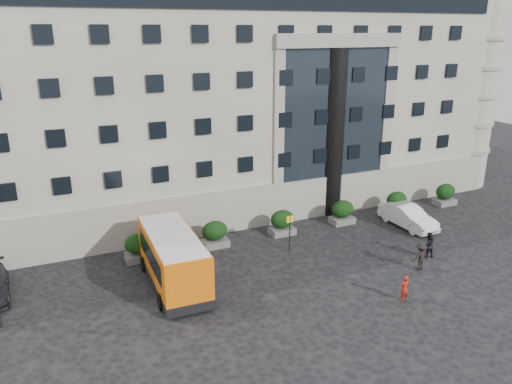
{
  "coord_description": "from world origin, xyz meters",
  "views": [
    {
      "loc": [
        -9.35,
        -22.08,
        14.27
      ],
      "look_at": [
        2.43,
        3.71,
        5.0
      ],
      "focal_mm": 35.0,
      "sensor_mm": 36.0,
      "label": 1
    }
  ],
  "objects_px": {
    "hedge_d": "(342,212)",
    "pedestrian_c": "(421,256)",
    "white_taxi": "(408,216)",
    "pedestrian_a": "(404,289)",
    "hedge_e": "(396,203)",
    "minibus": "(173,257)",
    "hedge_a": "(139,247)",
    "hedge_f": "(445,194)",
    "hedge_c": "(282,222)",
    "bus_stop_sign": "(290,227)",
    "pedestrian_b": "(428,245)",
    "hedge_b": "(215,234)"
  },
  "relations": [
    {
      "from": "hedge_b",
      "to": "white_taxi",
      "type": "height_order",
      "value": "hedge_b"
    },
    {
      "from": "hedge_c",
      "to": "bus_stop_sign",
      "type": "bearing_deg",
      "value": -107.82
    },
    {
      "from": "minibus",
      "to": "pedestrian_b",
      "type": "relative_size",
      "value": 4.43
    },
    {
      "from": "pedestrian_b",
      "to": "hedge_f",
      "type": "bearing_deg",
      "value": -123.93
    },
    {
      "from": "hedge_e",
      "to": "pedestrian_a",
      "type": "distance_m",
      "value": 14.14
    },
    {
      "from": "hedge_e",
      "to": "hedge_c",
      "type": "bearing_deg",
      "value": 180.0
    },
    {
      "from": "hedge_d",
      "to": "hedge_e",
      "type": "bearing_deg",
      "value": 0.0
    },
    {
      "from": "bus_stop_sign",
      "to": "pedestrian_c",
      "type": "bearing_deg",
      "value": -43.36
    },
    {
      "from": "hedge_d",
      "to": "pedestrian_c",
      "type": "relative_size",
      "value": 1.05
    },
    {
      "from": "hedge_e",
      "to": "minibus",
      "type": "xyz_separation_m",
      "value": [
        -19.65,
        -4.1,
        0.82
      ]
    },
    {
      "from": "hedge_c",
      "to": "hedge_f",
      "type": "distance_m",
      "value": 15.6
    },
    {
      "from": "pedestrian_a",
      "to": "pedestrian_b",
      "type": "bearing_deg",
      "value": -140.05
    },
    {
      "from": "pedestrian_a",
      "to": "minibus",
      "type": "bearing_deg",
      "value": -29.12
    },
    {
      "from": "hedge_a",
      "to": "hedge_d",
      "type": "distance_m",
      "value": 15.6
    },
    {
      "from": "hedge_f",
      "to": "white_taxi",
      "type": "xyz_separation_m",
      "value": [
        -6.28,
        -2.65,
        -0.1
      ]
    },
    {
      "from": "white_taxi",
      "to": "pedestrian_c",
      "type": "bearing_deg",
      "value": -126.52
    },
    {
      "from": "hedge_e",
      "to": "minibus",
      "type": "bearing_deg",
      "value": -168.22
    },
    {
      "from": "hedge_d",
      "to": "bus_stop_sign",
      "type": "relative_size",
      "value": 0.73
    },
    {
      "from": "hedge_c",
      "to": "pedestrian_c",
      "type": "distance_m",
      "value": 10.03
    },
    {
      "from": "hedge_f",
      "to": "pedestrian_a",
      "type": "xyz_separation_m",
      "value": [
        -13.86,
        -11.17,
        -0.16
      ]
    },
    {
      "from": "bus_stop_sign",
      "to": "pedestrian_c",
      "type": "relative_size",
      "value": 1.43
    },
    {
      "from": "hedge_c",
      "to": "pedestrian_b",
      "type": "distance_m",
      "value": 10.1
    },
    {
      "from": "hedge_a",
      "to": "pedestrian_c",
      "type": "xyz_separation_m",
      "value": [
        15.61,
        -8.57,
        -0.05
      ]
    },
    {
      "from": "hedge_b",
      "to": "hedge_c",
      "type": "bearing_deg",
      "value": 0.0
    },
    {
      "from": "hedge_a",
      "to": "white_taxi",
      "type": "relative_size",
      "value": 0.37
    },
    {
      "from": "hedge_b",
      "to": "pedestrian_b",
      "type": "height_order",
      "value": "hedge_b"
    },
    {
      "from": "hedge_a",
      "to": "hedge_c",
      "type": "distance_m",
      "value": 10.4
    },
    {
      "from": "hedge_a",
      "to": "minibus",
      "type": "bearing_deg",
      "value": -74.35
    },
    {
      "from": "hedge_f",
      "to": "pedestrian_c",
      "type": "bearing_deg",
      "value": -140.5
    },
    {
      "from": "hedge_b",
      "to": "pedestrian_a",
      "type": "xyz_separation_m",
      "value": [
        6.94,
        -11.17,
        -0.16
      ]
    },
    {
      "from": "hedge_c",
      "to": "pedestrian_b",
      "type": "bearing_deg",
      "value": -47.01
    },
    {
      "from": "hedge_b",
      "to": "pedestrian_c",
      "type": "bearing_deg",
      "value": -39.46
    },
    {
      "from": "white_taxi",
      "to": "pedestrian_b",
      "type": "relative_size",
      "value": 2.88
    },
    {
      "from": "hedge_f",
      "to": "minibus",
      "type": "bearing_deg",
      "value": -170.64
    },
    {
      "from": "pedestrian_a",
      "to": "pedestrian_b",
      "type": "height_order",
      "value": "pedestrian_b"
    },
    {
      "from": "white_taxi",
      "to": "pedestrian_a",
      "type": "xyz_separation_m",
      "value": [
        -7.58,
        -8.52,
        -0.06
      ]
    },
    {
      "from": "bus_stop_sign",
      "to": "pedestrian_c",
      "type": "height_order",
      "value": "bus_stop_sign"
    },
    {
      "from": "hedge_a",
      "to": "hedge_b",
      "type": "relative_size",
      "value": 1.0
    },
    {
      "from": "hedge_c",
      "to": "hedge_e",
      "type": "distance_m",
      "value": 10.4
    },
    {
      "from": "hedge_b",
      "to": "hedge_c",
      "type": "xyz_separation_m",
      "value": [
        5.2,
        0.0,
        0.0
      ]
    },
    {
      "from": "hedge_a",
      "to": "bus_stop_sign",
      "type": "relative_size",
      "value": 0.73
    },
    {
      "from": "pedestrian_c",
      "to": "pedestrian_a",
      "type": "bearing_deg",
      "value": 37.69
    },
    {
      "from": "hedge_f",
      "to": "white_taxi",
      "type": "bearing_deg",
      "value": -157.12
    },
    {
      "from": "hedge_a",
      "to": "pedestrian_b",
      "type": "bearing_deg",
      "value": -23.14
    },
    {
      "from": "hedge_f",
      "to": "bus_stop_sign",
      "type": "relative_size",
      "value": 0.73
    },
    {
      "from": "hedge_d",
      "to": "pedestrian_b",
      "type": "height_order",
      "value": "hedge_d"
    },
    {
      "from": "hedge_c",
      "to": "white_taxi",
      "type": "relative_size",
      "value": 0.37
    },
    {
      "from": "minibus",
      "to": "hedge_a",
      "type": "bearing_deg",
      "value": 107.55
    },
    {
      "from": "hedge_a",
      "to": "minibus",
      "type": "height_order",
      "value": "minibus"
    },
    {
      "from": "hedge_e",
      "to": "white_taxi",
      "type": "bearing_deg",
      "value": -112.19
    }
  ]
}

